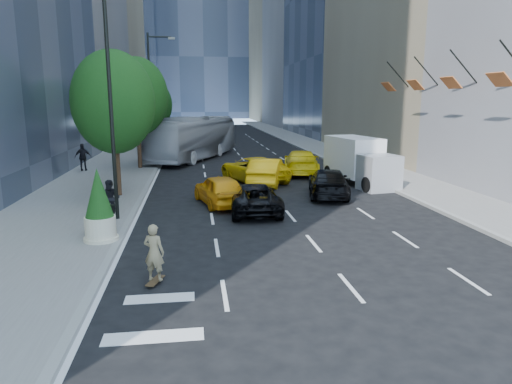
{
  "coord_description": "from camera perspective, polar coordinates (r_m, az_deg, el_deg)",
  "views": [
    {
      "loc": [
        -3.21,
        -15.39,
        5.12
      ],
      "look_at": [
        -0.87,
        1.75,
        1.6
      ],
      "focal_mm": 32.0,
      "sensor_mm": 36.0,
      "label": 1
    }
  ],
  "objects": [
    {
      "name": "ground",
      "position": [
        16.53,
        3.83,
        -6.57
      ],
      "size": [
        160.0,
        160.0,
        0.0
      ],
      "primitive_type": "plane",
      "color": "black",
      "rests_on": "ground"
    },
    {
      "name": "sidewalk_left",
      "position": [
        46.03,
        -15.01,
        4.81
      ],
      "size": [
        6.0,
        120.0,
        0.15
      ],
      "primitive_type": "cube",
      "color": "slate",
      "rests_on": "ground"
    },
    {
      "name": "sidewalk_right",
      "position": [
        47.54,
        8.44,
        5.28
      ],
      "size": [
        4.0,
        120.0,
        0.15
      ],
      "primitive_type": "cube",
      "color": "slate",
      "rests_on": "ground"
    },
    {
      "name": "tower_right_far",
      "position": [
        117.85,
        5.03,
        21.17
      ],
      "size": [
        20.0,
        24.0,
        50.0
      ],
      "primitive_type": "cube",
      "color": "#7D6F56",
      "rests_on": "ground"
    },
    {
      "name": "lamp_near",
      "position": [
        19.65,
        -17.35,
        13.01
      ],
      "size": [
        2.13,
        0.22,
        10.0
      ],
      "color": "black",
      "rests_on": "sidewalk_left"
    },
    {
      "name": "lamp_far",
      "position": [
        37.52,
        -12.83,
        12.28
      ],
      "size": [
        2.13,
        0.22,
        10.0
      ],
      "color": "black",
      "rests_on": "sidewalk_left"
    },
    {
      "name": "tree_near",
      "position": [
        24.71,
        -17.38,
        10.64
      ],
      "size": [
        4.2,
        4.2,
        7.46
      ],
      "color": "#2F2212",
      "rests_on": "sidewalk_left"
    },
    {
      "name": "tree_mid",
      "position": [
        34.62,
        -14.7,
        11.46
      ],
      "size": [
        4.5,
        4.5,
        7.99
      ],
      "color": "#2F2212",
      "rests_on": "sidewalk_left"
    },
    {
      "name": "tree_far",
      "position": [
        47.56,
        -12.81,
        10.62
      ],
      "size": [
        3.9,
        3.9,
        6.92
      ],
      "color": "#2F2212",
      "rests_on": "sidewalk_left"
    },
    {
      "name": "traffic_signal",
      "position": [
        55.49,
        -11.26,
        10.37
      ],
      "size": [
        2.48,
        0.53,
        5.2
      ],
      "color": "black",
      "rests_on": "sidewalk_left"
    },
    {
      "name": "facade_flags",
      "position": [
        28.94,
        21.38,
        12.84
      ],
      "size": [
        1.85,
        13.3,
        2.05
      ],
      "color": "black",
      "rests_on": "ground"
    },
    {
      "name": "skateboarder",
      "position": [
        13.17,
        -12.61,
        -7.85
      ],
      "size": [
        0.7,
        0.57,
        1.64
      ],
      "primitive_type": "imported",
      "rotation": [
        0.0,
        0.0,
        2.79
      ],
      "color": "#877854",
      "rests_on": "ground"
    },
    {
      "name": "black_sedan_lincoln",
      "position": [
        21.04,
        -0.29,
        -0.71
      ],
      "size": [
        2.35,
        4.87,
        1.34
      ],
      "primitive_type": "imported",
      "rotation": [
        0.0,
        0.0,
        3.12
      ],
      "color": "black",
      "rests_on": "ground"
    },
    {
      "name": "black_sedan_mercedes",
      "position": [
        24.78,
        9.04,
        1.17
      ],
      "size": [
        3.17,
        5.41,
        1.47
      ],
      "primitive_type": "imported",
      "rotation": [
        0.0,
        0.0,
        2.91
      ],
      "color": "black",
      "rests_on": "ground"
    },
    {
      "name": "taxi_a",
      "position": [
        22.55,
        -4.56,
        0.3
      ],
      "size": [
        2.74,
        4.71,
        1.51
      ],
      "primitive_type": "imported",
      "rotation": [
        0.0,
        0.0,
        3.37
      ],
      "color": "orange",
      "rests_on": "ground"
    },
    {
      "name": "taxi_b",
      "position": [
        27.9,
        1.41,
        2.6
      ],
      "size": [
        3.14,
        5.2,
        1.62
      ],
      "primitive_type": "imported",
      "rotation": [
        0.0,
        0.0,
        2.83
      ],
      "color": "#F8B00D",
      "rests_on": "ground"
    },
    {
      "name": "taxi_c",
      "position": [
        28.96,
        -0.33,
        2.89
      ],
      "size": [
        4.39,
        6.19,
        1.57
      ],
      "primitive_type": "imported",
      "rotation": [
        0.0,
        0.0,
        3.49
      ],
      "color": "yellow",
      "rests_on": "ground"
    },
    {
      "name": "taxi_d",
      "position": [
        32.05,
        5.67,
        3.75
      ],
      "size": [
        3.37,
        6.04,
        1.65
      ],
      "primitive_type": "imported",
      "rotation": [
        0.0,
        0.0,
        2.95
      ],
      "color": "yellow",
      "rests_on": "ground"
    },
    {
      "name": "city_bus",
      "position": [
        40.14,
        -7.79,
        6.69
      ],
      "size": [
        8.1,
        13.27,
        3.66
      ],
      "primitive_type": "imported",
      "rotation": [
        0.0,
        0.0,
        -0.41
      ],
      "color": "#B3B4BA",
      "rests_on": "ground"
    },
    {
      "name": "box_truck",
      "position": [
        28.72,
        12.82,
        3.83
      ],
      "size": [
        3.1,
        6.16,
        2.81
      ],
      "rotation": [
        0.0,
        0.0,
        0.17
      ],
      "color": "white",
      "rests_on": "ground"
    },
    {
      "name": "pedestrian_a",
      "position": [
        20.5,
        -17.7,
        -0.78
      ],
      "size": [
        0.81,
        0.64,
        1.61
      ],
      "primitive_type": "imported",
      "rotation": [
        0.0,
        0.0,
        -0.04
      ],
      "color": "black",
      "rests_on": "sidewalk_left"
    },
    {
      "name": "pedestrian_b",
      "position": [
        34.52,
        -20.8,
        4.08
      ],
      "size": [
        1.16,
        0.54,
        1.92
      ],
      "primitive_type": "imported",
      "rotation": [
        0.0,
        0.0,
        3.21
      ],
      "color": "black",
      "rests_on": "sidewalk_left"
    },
    {
      "name": "trash_can",
      "position": [
        18.07,
        -18.38,
        -3.39
      ],
      "size": [
        0.68,
        0.68,
        1.02
      ],
      "primitive_type": "cylinder",
      "color": "black",
      "rests_on": "sidewalk_left"
    },
    {
      "name": "planter_shrub",
      "position": [
        17.11,
        -19.02,
        -1.7
      ],
      "size": [
        1.09,
        1.09,
        2.62
      ],
      "color": "beige",
      "rests_on": "sidewalk_left"
    }
  ]
}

